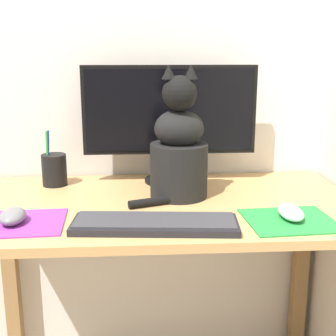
# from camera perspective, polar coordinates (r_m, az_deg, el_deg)

# --- Properties ---
(wall_back) EXTENTS (7.00, 0.04, 2.50)m
(wall_back) POSITION_cam_1_polar(r_m,az_deg,el_deg) (1.66, -1.44, 16.11)
(wall_back) COLOR silver
(wall_back) RESTS_ON ground_plane
(desk) EXTENTS (1.16, 0.62, 0.76)m
(desk) POSITION_cam_1_polar(r_m,az_deg,el_deg) (1.43, -0.72, -8.77)
(desk) COLOR tan
(desk) RESTS_ON ground_plane
(monitor) EXTENTS (0.57, 0.17, 0.39)m
(monitor) POSITION_cam_1_polar(r_m,az_deg,el_deg) (1.55, 0.21, 6.23)
(monitor) COLOR black
(monitor) RESTS_ON desk
(keyboard) EXTENTS (0.43, 0.17, 0.02)m
(keyboard) POSITION_cam_1_polar(r_m,az_deg,el_deg) (1.19, -1.60, -6.80)
(keyboard) COLOR black
(keyboard) RESTS_ON desk
(mousepad_left) EXTENTS (0.23, 0.21, 0.00)m
(mousepad_left) POSITION_cam_1_polar(r_m,az_deg,el_deg) (1.28, -17.54, -6.43)
(mousepad_left) COLOR purple
(mousepad_left) RESTS_ON desk
(mousepad_right) EXTENTS (0.24, 0.22, 0.00)m
(mousepad_right) POSITION_cam_1_polar(r_m,az_deg,el_deg) (1.28, 14.65, -6.20)
(mousepad_right) COLOR #238438
(mousepad_right) RESTS_ON desk
(computer_mouse_left) EXTENTS (0.07, 0.10, 0.04)m
(computer_mouse_left) POSITION_cam_1_polar(r_m,az_deg,el_deg) (1.28, -18.40, -5.59)
(computer_mouse_left) COLOR slate
(computer_mouse_left) RESTS_ON mousepad_left
(computer_mouse_right) EXTENTS (0.06, 0.11, 0.03)m
(computer_mouse_right) POSITION_cam_1_polar(r_m,az_deg,el_deg) (1.29, 14.74, -5.25)
(computer_mouse_right) COLOR white
(computer_mouse_right) RESTS_ON mousepad_right
(cat) EXTENTS (0.24, 0.21, 0.40)m
(cat) POSITION_cam_1_polar(r_m,az_deg,el_deg) (1.40, 1.33, 2.27)
(cat) COLOR black
(cat) RESTS_ON desk
(pen_cup) EXTENTS (0.08, 0.08, 0.18)m
(pen_cup) POSITION_cam_1_polar(r_m,az_deg,el_deg) (1.59, -13.70, -0.19)
(pen_cup) COLOR black
(pen_cup) RESTS_ON desk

